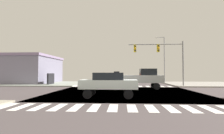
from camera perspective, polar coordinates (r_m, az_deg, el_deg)
ground at (r=16.49m, az=4.36°, el=-8.56°), size 90.00×90.00×0.05m
sidewalk_corner_ne at (r=31.37m, az=28.54°, el=-5.03°), size 12.00×12.00×0.14m
sidewalk_corner_nw at (r=31.16m, az=-20.81°, el=-5.17°), size 12.00×12.00×0.14m
crosswalk_near at (r=9.26m, az=3.53°, el=-13.55°), size 13.50×2.00×0.01m
crosswalk_far at (r=23.75m, az=3.46°, el=-6.48°), size 13.50×2.00×0.01m
traffic_signal_mast at (r=24.17m, az=16.12°, el=4.58°), size 7.45×0.55×6.18m
street_lamp at (r=34.05m, az=16.80°, el=3.74°), size 1.78×0.32×8.83m
bank_building at (r=35.45m, az=-29.47°, el=-0.75°), size 15.26×10.65×4.94m
pickup_nearside_1 at (r=55.50m, az=1.63°, el=-2.59°), size 2.00×5.10×2.35m
pickup_farside_2 at (r=20.01m, az=9.95°, el=-3.60°), size 5.10×2.00×2.35m
sedan_crossing_1 at (r=46.33m, az=1.27°, el=-2.93°), size 1.80×4.30×1.88m
sedan_queued_2 at (r=12.94m, az=-1.13°, el=-5.29°), size 4.30×1.80×1.88m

